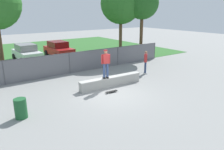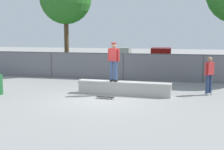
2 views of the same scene
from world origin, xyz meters
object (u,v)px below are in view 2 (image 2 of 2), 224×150
(car_red, at_px, (161,58))
(concrete_ledge, at_px, (124,88))
(skateboarder, at_px, (114,60))
(bystander, at_px, (209,74))
(skateboard, at_px, (105,97))
(car_white, at_px, (120,57))

(car_red, bearing_deg, concrete_ledge, -95.41)
(concrete_ledge, bearing_deg, skateboarder, -168.72)
(skateboarder, bearing_deg, concrete_ledge, 11.28)
(car_red, xyz_separation_m, bystander, (2.89, -10.35, 0.17))
(skateboarder, relative_size, car_red, 0.43)
(skateboard, bearing_deg, skateboarder, 78.07)
(car_white, height_order, bystander, bystander)
(skateboard, xyz_separation_m, car_white, (-1.65, 12.11, 0.77))
(skateboard, bearing_deg, bystander, 21.87)
(skateboarder, distance_m, bystander, 4.57)
(concrete_ledge, xyz_separation_m, car_white, (-2.31, 11.12, 0.51))
(concrete_ledge, xyz_separation_m, skateboarder, (-0.47, -0.09, 1.35))
(car_white, bearing_deg, car_red, 1.55)
(skateboard, bearing_deg, car_red, 81.96)
(skateboard, relative_size, car_white, 0.19)
(concrete_ledge, relative_size, skateboarder, 2.45)
(car_red, distance_m, bystander, 10.75)
(concrete_ledge, bearing_deg, car_red, 84.59)
(car_red, bearing_deg, skateboarder, -97.73)
(skateboarder, relative_size, skateboard, 2.27)
(bystander, bearing_deg, car_white, 121.39)
(skateboarder, xyz_separation_m, skateboard, (-0.19, -0.89, -1.61))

